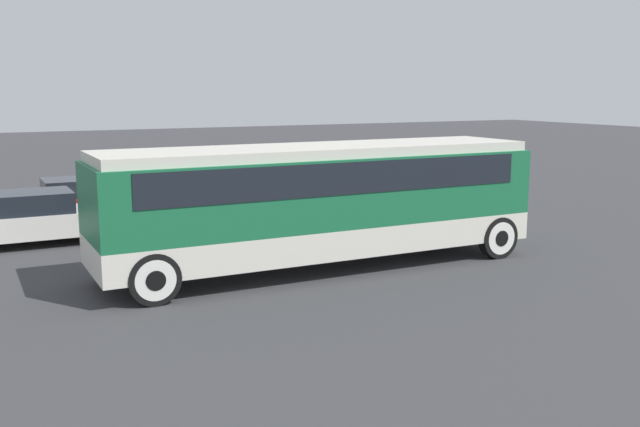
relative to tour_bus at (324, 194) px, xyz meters
name	(u,v)px	position (x,y,z in m)	size (l,w,h in m)	color
ground_plane	(320,267)	(-0.10, 0.00, -1.75)	(120.00, 120.00, 0.00)	#38383A
tour_bus	(324,194)	(0.00, 0.00, 0.00)	(10.49, 2.64, 2.89)	silver
parked_car_near	(351,201)	(3.43, 4.77, -1.06)	(4.37, 1.80, 1.38)	black
parked_car_mid	(31,218)	(-5.89, 5.86, -1.03)	(4.58, 1.96, 1.44)	silver
parked_car_far	(86,200)	(-4.03, 8.56, -1.04)	(4.36, 1.93, 1.41)	maroon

